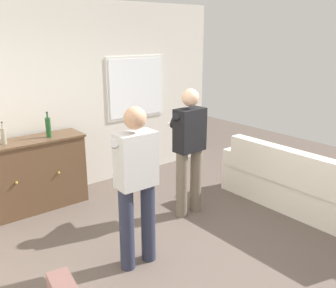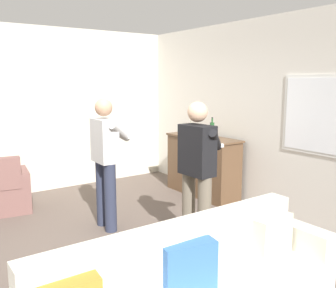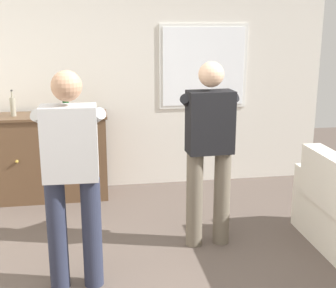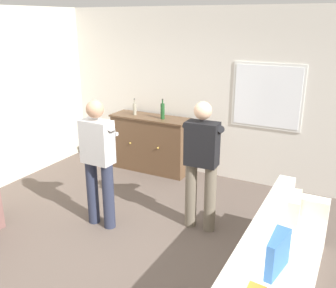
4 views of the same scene
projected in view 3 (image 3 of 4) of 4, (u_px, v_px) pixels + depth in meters
name	position (u px, v px, depth m)	size (l,w,h in m)	color
wall_back_with_window	(117.00, 73.00, 5.60)	(5.20, 0.15, 2.80)	silver
sideboard_cabinet	(45.00, 157.00, 5.35)	(1.43, 0.49, 0.99)	brown
bottle_wine_green	(13.00, 106.00, 5.13)	(0.06, 0.06, 0.29)	gray
bottle_liquor_amber	(66.00, 103.00, 5.19)	(0.07, 0.07, 0.35)	#1E4C23
person_standing_left	(71.00, 171.00, 3.45)	(0.56, 0.48, 1.68)	#282D42
person_standing_right	(209.00, 146.00, 4.14)	(0.56, 0.48, 1.68)	#6B6051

